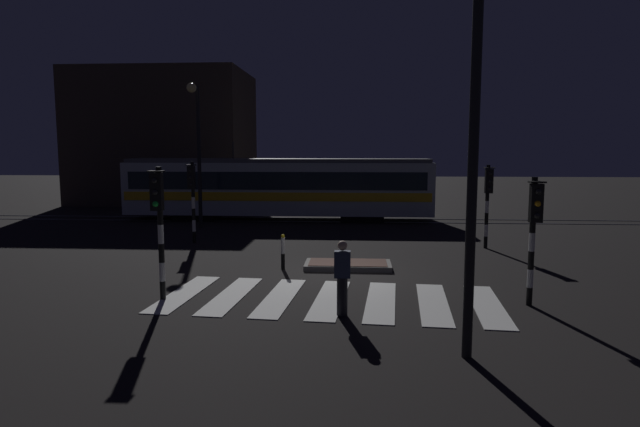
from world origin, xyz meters
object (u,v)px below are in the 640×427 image
Objects in this scene: traffic_light_corner_near_right at (534,222)px; pedestrian_waiting_at_kerb at (342,278)px; street_lamp_trackside_left at (197,137)px; bollard_island_edge at (283,252)px; traffic_light_corner_far_left at (192,190)px; street_lamp_near_kerb at (479,71)px; traffic_light_corner_near_left at (159,213)px; traffic_light_corner_far_right at (488,194)px; tram at (279,187)px.

traffic_light_corner_near_right reaches higher than pedestrian_waiting_at_kerb.
pedestrian_waiting_at_kerb is (7.13, -13.04, -3.41)m from street_lamp_trackside_left.
traffic_light_corner_far_left is at bearing 133.38° from bollard_island_edge.
street_lamp_near_kerb reaches higher than pedestrian_waiting_at_kerb.
traffic_light_corner_far_left is at bearing 101.71° from traffic_light_corner_near_left.
traffic_light_corner_far_right is at bearing 58.77° from pedestrian_waiting_at_kerb.
street_lamp_trackside_left is at bearing 133.96° from traffic_light_corner_near_right.
traffic_light_corner_near_right is at bearing -28.88° from bollard_island_edge.
traffic_light_corner_far_right is 7.62m from traffic_light_corner_near_right.
pedestrian_waiting_at_kerb is 4.98m from bollard_island_edge.
bollard_island_edge is (-4.26, 7.06, -4.44)m from street_lamp_near_kerb.
traffic_light_corner_far_left is (-11.38, 0.41, 0.05)m from traffic_light_corner_far_right.
street_lamp_near_kerb reaches higher than traffic_light_corner_near_left.
traffic_light_corner_far_left is at bearing 143.06° from traffic_light_corner_near_right.
street_lamp_trackside_left is (-11.58, 12.01, 2.26)m from traffic_light_corner_near_right.
street_lamp_near_kerb is at bearing -26.69° from traffic_light_corner_near_left.
street_lamp_trackside_left is at bearing -135.14° from tram.
tram is (-6.08, 18.86, -3.25)m from street_lamp_near_kerb.
traffic_light_corner_near_right is at bearing 12.98° from pedestrian_waiting_at_kerb.
traffic_light_corner_near_left reaches higher than traffic_light_corner_far_right.
bollard_island_edge is (1.83, -11.79, -1.19)m from tram.
traffic_light_corner_near_right is 0.19× the size of tram.
tram reaches higher than pedestrian_waiting_at_kerb.
street_lamp_trackside_left is (-0.96, 4.03, 2.16)m from traffic_light_corner_far_left.
street_lamp_trackside_left reaches higher than tram.
street_lamp_near_kerb is at bearing -121.52° from traffic_light_corner_near_right.
traffic_light_corner_near_left reaches higher than traffic_light_corner_far_left.
traffic_light_corner_near_left is 2.98× the size of bollard_island_edge.
traffic_light_corner_near_left is (-9.70, -7.69, 0.10)m from traffic_light_corner_far_right.
traffic_light_corner_near_right is 1.80× the size of pedestrian_waiting_at_kerb.
traffic_light_corner_near_left is 8.10m from street_lamp_near_kerb.
traffic_light_corner_near_right is at bearing -95.73° from traffic_light_corner_far_right.
traffic_light_corner_near_right is 17.41m from tram.
traffic_light_corner_far_right is 2.84× the size of bollard_island_edge.
pedestrian_waiting_at_kerb is at bearing -11.52° from traffic_light_corner_near_left.
traffic_light_corner_far_left is at bearing 124.36° from pedestrian_waiting_at_kerb.
traffic_light_corner_near_left is (1.68, -8.10, 0.05)m from traffic_light_corner_far_left.
traffic_light_corner_near_right is 5.09m from street_lamp_near_kerb.
traffic_light_corner_near_right is at bearing 0.73° from traffic_light_corner_near_left.
bollard_island_edge is (5.16, -8.47, -3.73)m from street_lamp_trackside_left.
pedestrian_waiting_at_kerb is at bearing 132.62° from street_lamp_near_kerb.
traffic_light_corner_far_left is 0.20× the size of tram.
traffic_light_corner_far_right is 0.19× the size of tram.
tram is 16.81m from pedestrian_waiting_at_kerb.
traffic_light_corner_near_right is 0.39× the size of street_lamp_near_kerb.
traffic_light_corner_near_left is at bearing -78.29° from traffic_light_corner_far_left.
pedestrian_waiting_at_kerb reaches higher than bollard_island_edge.
street_lamp_near_kerb is at bearing -47.38° from pedestrian_waiting_at_kerb.
traffic_light_corner_near_left is at bearing 168.48° from pedestrian_waiting_at_kerb.
traffic_light_corner_far_right is at bearing -40.72° from tram.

